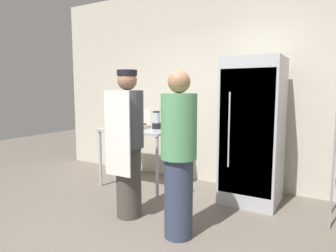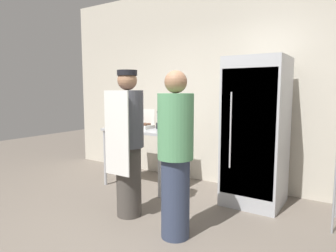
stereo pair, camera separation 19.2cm
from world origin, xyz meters
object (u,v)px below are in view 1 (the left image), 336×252
at_px(refrigerator, 252,131).
at_px(blender_pitcher, 156,121).
at_px(person_customer, 179,154).
at_px(donut_box, 139,125).
at_px(person_baker, 128,142).

xyz_separation_m(refrigerator, blender_pitcher, (-1.40, -0.09, 0.07)).
height_order(blender_pitcher, person_customer, person_customer).
bearing_deg(blender_pitcher, person_customer, -50.25).
height_order(donut_box, person_baker, person_baker).
xyz_separation_m(donut_box, person_customer, (1.27, -1.14, -0.09)).
bearing_deg(person_baker, donut_box, 118.69).
relative_size(refrigerator, person_baker, 1.11).
height_order(refrigerator, person_baker, refrigerator).
bearing_deg(person_customer, donut_box, 138.10).
relative_size(donut_box, person_customer, 0.17).
relative_size(donut_box, blender_pitcher, 1.09).
relative_size(refrigerator, donut_box, 6.51).
bearing_deg(blender_pitcher, refrigerator, 3.56).
distance_m(blender_pitcher, person_baker, 1.14).
height_order(donut_box, person_customer, person_customer).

